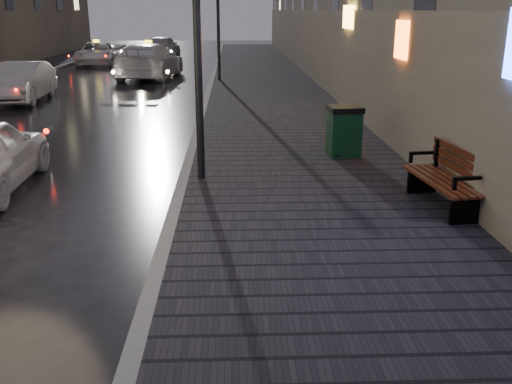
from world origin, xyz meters
TOP-DOWN VIEW (x-y plane):
  - sidewalk at (3.90, 21.00)m, footprint 4.60×58.00m
  - curb at (1.50, 21.00)m, footprint 0.20×58.00m
  - curb_far at (-7.40, 21.00)m, footprint 0.20×58.00m
  - lamp_far at (1.85, 22.00)m, footprint 0.36×0.36m
  - bench at (5.92, 4.19)m, footprint 0.86×1.95m
  - trash_bin at (4.89, 7.74)m, footprint 0.75×0.75m
  - car_left_mid at (-5.24, 16.84)m, footprint 1.66×4.30m
  - taxi_mid at (-1.58, 24.01)m, footprint 3.10×6.04m
  - taxi_far at (-5.81, 31.59)m, footprint 2.70×5.04m
  - car_far at (-2.34, 36.24)m, footprint 2.28×4.70m

SIDE VIEW (x-z plane):
  - sidewalk at x=3.90m, z-range 0.00..0.15m
  - curb at x=1.50m, z-range 0.00..0.15m
  - curb_far at x=-7.40m, z-range 0.00..0.15m
  - bench at x=5.92m, z-range 0.15..1.11m
  - taxi_far at x=-5.81m, z-range 0.00..1.35m
  - trash_bin at x=4.89m, z-range 0.16..1.24m
  - car_left_mid at x=-5.24m, z-range 0.00..1.40m
  - car_far at x=-2.34m, z-range 0.00..1.55m
  - taxi_mid at x=-1.58m, z-range 0.00..1.68m
  - lamp_far at x=1.85m, z-range 0.85..6.13m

